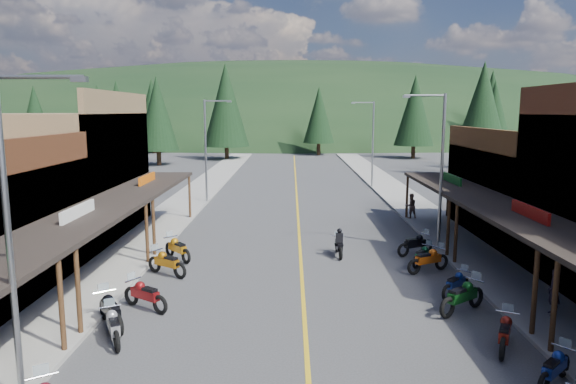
{
  "coord_description": "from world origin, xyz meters",
  "views": [
    {
      "loc": [
        -0.47,
        -17.66,
        7.15
      ],
      "look_at": [
        -0.63,
        8.52,
        3.0
      ],
      "focal_mm": 32.0,
      "sensor_mm": 36.0,
      "label": 1
    }
  ],
  "objects_px": {
    "pine_5": "(491,106)",
    "bike_east_9": "(428,259)",
    "pine_2": "(226,105)",
    "bike_east_7": "(463,295)",
    "pine_10": "(157,114)",
    "pine_1": "(152,110)",
    "pine_11": "(482,110)",
    "bike_east_8": "(456,282)",
    "bike_west_8": "(145,293)",
    "pine_8": "(99,121)",
    "pedestrian_east_b": "(411,206)",
    "bike_east_5": "(555,367)",
    "pine_7": "(117,110)",
    "bike_west_9": "(167,262)",
    "bike_east_6": "(505,331)",
    "streetlight_2": "(439,165)",
    "bike_west_7": "(111,309)",
    "rider_on_bike": "(339,245)",
    "pine_4": "(415,110)",
    "shop_west_3": "(58,175)",
    "pine_9": "(494,117)",
    "shop_east_3": "(540,193)",
    "streetlight_1": "(207,146)",
    "pine_0": "(35,115)",
    "pedestrian_east_a": "(554,292)",
    "bike_east_11": "(415,243)",
    "streetlight_0": "(14,227)",
    "bike_west_10": "(177,247)",
    "streetlight_3": "(371,140)",
    "pine_3": "(319,115)",
    "bike_west_6": "(113,325)",
    "bike_east_10": "(423,254)"
  },
  "relations": [
    {
      "from": "pine_5",
      "to": "bike_east_9",
      "type": "height_order",
      "value": "pine_5"
    },
    {
      "from": "pine_2",
      "to": "bike_east_7",
      "type": "relative_size",
      "value": 5.96
    },
    {
      "from": "pine_10",
      "to": "pine_1",
      "type": "bearing_deg",
      "value": 106.7
    },
    {
      "from": "pine_11",
      "to": "bike_east_8",
      "type": "distance_m",
      "value": 39.65
    },
    {
      "from": "bike_west_8",
      "to": "pine_8",
      "type": "bearing_deg",
      "value": 56.07
    },
    {
      "from": "pedestrian_east_b",
      "to": "bike_east_5",
      "type": "bearing_deg",
      "value": 72.68
    },
    {
      "from": "pine_7",
      "to": "bike_west_9",
      "type": "xyz_separation_m",
      "value": [
        26.09,
        -72.06,
        -6.6
      ]
    },
    {
      "from": "pine_11",
      "to": "bike_east_6",
      "type": "bearing_deg",
      "value": -108.86
    },
    {
      "from": "bike_east_6",
      "to": "bike_east_9",
      "type": "height_order",
      "value": "bike_east_9"
    },
    {
      "from": "bike_west_9",
      "to": "streetlight_2",
      "type": "bearing_deg",
      "value": -38.37
    },
    {
      "from": "bike_west_7",
      "to": "pine_7",
      "type": "bearing_deg",
      "value": 72.57
    },
    {
      "from": "rider_on_bike",
      "to": "pine_4",
      "type": "bearing_deg",
      "value": 70.84
    },
    {
      "from": "shop_west_3",
      "to": "pine_9",
      "type": "xyz_separation_m",
      "value": [
        37.78,
        33.7,
        2.86
      ]
    },
    {
      "from": "shop_east_3",
      "to": "streetlight_1",
      "type": "bearing_deg",
      "value": 152.67
    },
    {
      "from": "pine_11",
      "to": "pine_0",
      "type": "bearing_deg",
      "value": 158.2
    },
    {
      "from": "bike_west_8",
      "to": "pedestrian_east_a",
      "type": "height_order",
      "value": "pedestrian_east_a"
    },
    {
      "from": "pine_1",
      "to": "rider_on_bike",
      "type": "height_order",
      "value": "pine_1"
    },
    {
      "from": "bike_east_6",
      "to": "pine_7",
      "type": "bearing_deg",
      "value": 142.46
    },
    {
      "from": "pine_2",
      "to": "pine_4",
      "type": "relative_size",
      "value": 1.12
    },
    {
      "from": "shop_east_3",
      "to": "pine_2",
      "type": "height_order",
      "value": "pine_2"
    },
    {
      "from": "pine_2",
      "to": "bike_east_5",
      "type": "distance_m",
      "value": 65.64
    },
    {
      "from": "pine_8",
      "to": "bike_east_11",
      "type": "xyz_separation_m",
      "value": [
        27.75,
        -32.73,
        -5.36
      ]
    },
    {
      "from": "bike_west_8",
      "to": "pedestrian_east_b",
      "type": "relative_size",
      "value": 1.33
    },
    {
      "from": "streetlight_0",
      "to": "bike_west_10",
      "type": "relative_size",
      "value": 3.58
    },
    {
      "from": "pine_5",
      "to": "bike_west_10",
      "type": "height_order",
      "value": "pine_5"
    },
    {
      "from": "pine_10",
      "to": "bike_east_7",
      "type": "height_order",
      "value": "pine_10"
    },
    {
      "from": "bike_west_7",
      "to": "rider_on_bike",
      "type": "relative_size",
      "value": 1.16
    },
    {
      "from": "streetlight_3",
      "to": "shop_east_3",
      "type": "bearing_deg",
      "value": -70.01
    },
    {
      "from": "pine_3",
      "to": "streetlight_0",
      "type": "bearing_deg",
      "value": -98.65
    },
    {
      "from": "pine_7",
      "to": "bike_west_6",
      "type": "relative_size",
      "value": 6.06
    },
    {
      "from": "pine_8",
      "to": "pine_7",
      "type": "bearing_deg",
      "value": 105.52
    },
    {
      "from": "streetlight_0",
      "to": "bike_west_6",
      "type": "height_order",
      "value": "streetlight_0"
    },
    {
      "from": "pine_3",
      "to": "bike_west_10",
      "type": "distance_m",
      "value": 60.81
    },
    {
      "from": "bike_west_8",
      "to": "bike_east_5",
      "type": "height_order",
      "value": "bike_west_8"
    },
    {
      "from": "pine_8",
      "to": "rider_on_bike",
      "type": "relative_size",
      "value": 5.11
    },
    {
      "from": "shop_east_3",
      "to": "pine_9",
      "type": "relative_size",
      "value": 1.01
    },
    {
      "from": "pine_2",
      "to": "bike_west_9",
      "type": "bearing_deg",
      "value": -85.67
    },
    {
      "from": "pine_8",
      "to": "bike_east_5",
      "type": "height_order",
      "value": "pine_8"
    },
    {
      "from": "shop_west_3",
      "to": "pine_0",
      "type": "distance_m",
      "value": 57.15
    },
    {
      "from": "pine_9",
      "to": "shop_west_3",
      "type": "bearing_deg",
      "value": -138.27
    },
    {
      "from": "bike_west_9",
      "to": "bike_east_8",
      "type": "height_order",
      "value": "bike_west_9"
    },
    {
      "from": "bike_east_10",
      "to": "rider_on_bike",
      "type": "height_order",
      "value": "rider_on_bike"
    },
    {
      "from": "pine_4",
      "to": "bike_east_11",
      "type": "relative_size",
      "value": 5.81
    },
    {
      "from": "pine_11",
      "to": "bike_east_9",
      "type": "distance_m",
      "value": 37.04
    },
    {
      "from": "pine_3",
      "to": "bike_east_9",
      "type": "relative_size",
      "value": 4.96
    },
    {
      "from": "streetlight_3",
      "to": "pine_1",
      "type": "relative_size",
      "value": 0.64
    },
    {
      "from": "pine_8",
      "to": "pedestrian_east_b",
      "type": "distance_m",
      "value": 38.55
    },
    {
      "from": "streetlight_2",
      "to": "bike_east_9",
      "type": "distance_m",
      "value": 5.35
    },
    {
      "from": "bike_west_7",
      "to": "bike_east_9",
      "type": "height_order",
      "value": "bike_west_7"
    },
    {
      "from": "pine_8",
      "to": "bike_east_6",
      "type": "bearing_deg",
      "value": -56.98
    }
  ]
}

